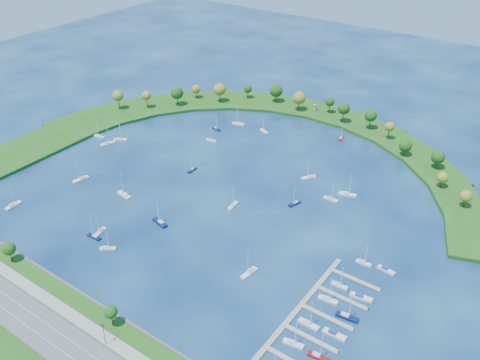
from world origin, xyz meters
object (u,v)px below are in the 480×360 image
Objects in this scene: dock_system at (309,323)px; moored_boat_14 at (309,177)px; moored_boat_2 at (216,128)px; moored_boat_8 at (108,143)px; docked_boat_2 at (293,343)px; moored_boat_10 at (347,194)px; moored_boat_17 at (192,170)px; docked_boat_4 at (308,324)px; moored_boat_0 at (160,222)px; harbor_tower at (315,107)px; moored_boat_7 at (100,231)px; docked_boat_8 at (339,285)px; docked_boat_3 at (318,356)px; docked_boat_10 at (364,262)px; moored_boat_1 at (341,138)px; moored_boat_6 at (331,199)px; moored_boat_3 at (264,131)px; moored_boat_4 at (99,136)px; moored_boat_16 at (233,205)px; moored_boat_21 at (108,248)px; docked_boat_7 at (347,316)px; moored_boat_11 at (124,194)px; moored_boat_5 at (211,140)px; docked_boat_5 at (334,334)px; moored_boat_20 at (238,123)px; docked_boat_9 at (361,297)px; moored_boat_9 at (249,272)px; moored_boat_19 at (13,205)px; moored_boat_18 at (120,139)px; moored_boat_12 at (81,179)px; docked_boat_11 at (386,270)px; docked_boat_6 at (328,299)px; moored_boat_15 at (295,203)px; moored_boat_13 at (94,236)px.

dock_system is 6.50× the size of moored_boat_14.
moored_boat_2 is 0.73× the size of moored_boat_8.
moored_boat_2 is 0.85× the size of docked_boat_2.
moored_boat_10 is at bearing 117.35° from moored_boat_14.
moored_boat_17 is 130.09m from docked_boat_4.
moored_boat_0 is 1.03× the size of moored_boat_8.
moored_boat_7 is (-16.57, -185.91, -3.22)m from harbor_tower.
docked_boat_4 is at bearing -91.17° from docked_boat_8.
docked_boat_3 is 0.94× the size of docked_boat_4.
docked_boat_3 is 39.60m from docked_boat_8.
docked_boat_10 is (2.43, 46.19, -0.07)m from docked_boat_4.
moored_boat_6 is at bearing -177.14° from moored_boat_1.
docked_boat_10 is (109.24, -85.36, -0.02)m from moored_boat_3.
moored_boat_6 is at bearing -176.63° from moored_boat_4.
moored_boat_4 reaches higher than moored_boat_3.
moored_boat_10 is 1.16× the size of moored_boat_16.
moored_boat_3 is at bearing 57.62° from moored_boat_21.
docked_boat_3 is 15.62m from docked_boat_4.
moored_boat_0 is 1.05× the size of docked_boat_7.
moored_boat_11 reaches higher than moored_boat_3.
docked_boat_7 reaches higher than docked_boat_4.
moored_boat_21 is at bearing 97.85° from moored_boat_5.
moored_boat_4 is at bearing 161.26° from docked_boat_5.
moored_boat_16 is at bearing 149.06° from docked_boat_7.
moored_boat_20 is (-66.66, -21.24, 0.05)m from moored_boat_1.
moored_boat_16 is 85.54m from docked_boat_9.
moored_boat_8 is at bearing 174.25° from docked_boat_10.
docked_boat_7 is at bearing -55.31° from docked_boat_8.
moored_boat_9 reaches higher than moored_boat_7.
docked_boat_5 is (10.46, 1.27, -0.24)m from docked_boat_4.
harbor_tower is 164.41m from docked_boat_10.
docked_boat_9 is at bearing -79.61° from moored_boat_19.
moored_boat_7 is 93.70m from moored_boat_8.
moored_boat_14 reaches higher than moored_boat_18.
moored_boat_2 is at bearing 177.72° from moored_boat_12.
moored_boat_7 is at bearing 112.36° from moored_boat_3.
dock_system is at bearing -62.09° from harbor_tower.
docked_boat_9 is at bearing 95.43° from moored_boat_7.
moored_boat_9 is at bearing 53.28° from moored_boat_17.
moored_boat_18 is at bearing 159.08° from docked_boat_9.
moored_boat_9 is at bearing -172.08° from moored_boat_0.
docked_boat_10 is (113.43, 53.10, -0.03)m from moored_boat_7.
moored_boat_11 reaches higher than moored_boat_14.
docked_boat_11 is (177.52, 65.39, -0.34)m from moored_boat_19.
moored_boat_10 is at bearing -58.11° from moored_boat_8.
harbor_tower is at bearing 120.35° from moored_boat_6.
moored_boat_15 is at bearing 125.08° from docked_boat_6.
moored_boat_8 reaches higher than moored_boat_13.
moored_boat_9 is 1.37× the size of docked_boat_9.
moored_boat_14 is (124.30, 37.92, -0.04)m from moored_boat_8.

